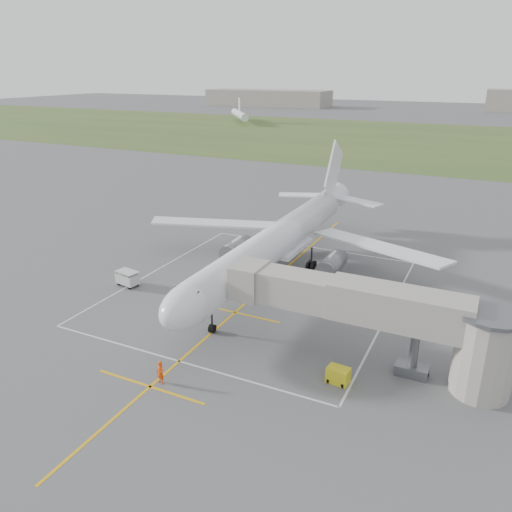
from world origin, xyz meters
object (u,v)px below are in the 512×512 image
at_px(baggage_cart, 128,278).
at_px(jet_bridge, 388,317).
at_px(ramp_worker_nose, 160,373).
at_px(airliner, 278,241).
at_px(gpu_unit, 338,375).
at_px(ramp_worker_wing, 257,256).

bearing_deg(baggage_cart, jet_bridge, 2.38).
bearing_deg(ramp_worker_nose, airliner, 103.01).
bearing_deg(baggage_cart, gpu_unit, -5.57).
height_order(gpu_unit, baggage_cart, baggage_cart).
bearing_deg(jet_bridge, airliner, 137.81).
height_order(baggage_cart, ramp_worker_nose, ramp_worker_nose).
relative_size(baggage_cart, ramp_worker_wing, 1.44).
relative_size(airliner, ramp_worker_wing, 24.42).
distance_m(jet_bridge, ramp_worker_wing, 26.22).
bearing_deg(jet_bridge, gpu_unit, -127.84).
bearing_deg(airliner, ramp_worker_nose, -88.89).
distance_m(airliner, jet_bridge, 21.22).
bearing_deg(jet_bridge, baggage_cart, 172.19).
relative_size(gpu_unit, ramp_worker_wing, 0.95).
xyz_separation_m(airliner, ramp_worker_nose, (0.47, -23.95, -3.45)).
relative_size(ramp_worker_nose, ramp_worker_wing, 0.99).
xyz_separation_m(gpu_unit, baggage_cart, (-27.06, 7.64, 0.26)).
distance_m(baggage_cart, ramp_worker_nose, 20.05).
bearing_deg(ramp_worker_nose, jet_bridge, 44.34).
bearing_deg(gpu_unit, baggage_cart, 169.38).
bearing_deg(airliner, jet_bridge, -42.19).
relative_size(gpu_unit, baggage_cart, 0.66).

